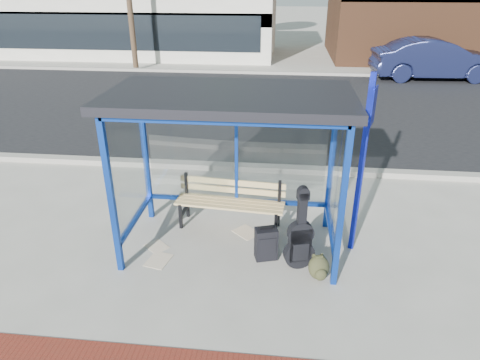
# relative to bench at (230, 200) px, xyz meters

# --- Properties ---
(ground) EXTENTS (120.00, 120.00, 0.00)m
(ground) POSITION_rel_bench_xyz_m (0.09, -0.61, -0.48)
(ground) COLOR #B2ADA0
(ground) RESTS_ON ground
(curb_near) EXTENTS (60.00, 0.25, 0.12)m
(curb_near) POSITION_rel_bench_xyz_m (0.09, 2.29, -0.42)
(curb_near) COLOR gray
(curb_near) RESTS_ON ground
(street_asphalt) EXTENTS (60.00, 10.00, 0.00)m
(street_asphalt) POSITION_rel_bench_xyz_m (0.09, 7.39, -0.47)
(street_asphalt) COLOR black
(street_asphalt) RESTS_ON ground
(curb_far) EXTENTS (60.00, 0.25, 0.12)m
(curb_far) POSITION_rel_bench_xyz_m (0.09, 12.49, -0.42)
(curb_far) COLOR gray
(curb_far) RESTS_ON ground
(far_sidewalk) EXTENTS (60.00, 4.00, 0.01)m
(far_sidewalk) POSITION_rel_bench_xyz_m (0.09, 14.39, -0.47)
(far_sidewalk) COLOR #B2ADA0
(far_sidewalk) RESTS_ON ground
(bus_shelter) EXTENTS (3.30, 1.80, 2.42)m
(bus_shelter) POSITION_rel_bench_xyz_m (0.09, -0.54, 1.60)
(bus_shelter) COLOR #0E359E
(bus_shelter) RESTS_ON ground
(storefront_white) EXTENTS (18.00, 6.04, 4.00)m
(storefront_white) POSITION_rel_bench_xyz_m (-8.91, 17.37, 1.52)
(storefront_white) COLOR silver
(storefront_white) RESTS_ON ground
(bench) EXTENTS (1.81, 0.59, 0.84)m
(bench) POSITION_rel_bench_xyz_m (0.00, 0.00, 0.00)
(bench) COLOR black
(bench) RESTS_ON ground
(guitar_bag) EXTENTS (0.46, 0.24, 1.21)m
(guitar_bag) POSITION_rel_bench_xyz_m (1.12, -1.03, -0.03)
(guitar_bag) COLOR black
(guitar_bag) RESTS_ON ground
(suitcase) EXTENTS (0.36, 0.28, 0.55)m
(suitcase) POSITION_rel_bench_xyz_m (0.64, -0.89, -0.22)
(suitcase) COLOR black
(suitcase) RESTS_ON ground
(backpack) EXTENTS (0.34, 0.32, 0.35)m
(backpack) POSITION_rel_bench_xyz_m (1.39, -1.28, -0.31)
(backpack) COLOR #2B2D19
(backpack) RESTS_ON ground
(sign_post) EXTENTS (0.16, 0.33, 2.70)m
(sign_post) POSITION_rel_bench_xyz_m (1.95, -0.47, 1.04)
(sign_post) COLOR #0E189B
(sign_post) RESTS_ON ground
(newspaper_a) EXTENTS (0.43, 0.43, 0.01)m
(newspaper_a) POSITION_rel_bench_xyz_m (-1.07, -0.76, -0.47)
(newspaper_a) COLOR white
(newspaper_a) RESTS_ON ground
(newspaper_b) EXTENTS (0.39, 0.45, 0.01)m
(newspaper_b) POSITION_rel_bench_xyz_m (-0.94, -1.11, -0.47)
(newspaper_b) COLOR white
(newspaper_b) RESTS_ON ground
(newspaper_c) EXTENTS (0.51, 0.50, 0.01)m
(newspaper_c) POSITION_rel_bench_xyz_m (0.29, -0.21, -0.47)
(newspaper_c) COLOR white
(newspaper_c) RESTS_ON ground
(parked_car) EXTENTS (4.96, 1.98, 1.61)m
(parked_car) POSITION_rel_bench_xyz_m (6.74, 12.14, 0.33)
(parked_car) COLOR #161C3F
(parked_car) RESTS_ON ground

